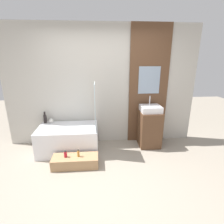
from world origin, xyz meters
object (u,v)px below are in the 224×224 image
at_px(bottle_soap_secondary, 78,153).
at_px(wooden_step_bench, 75,161).
at_px(bathtub, 69,139).
at_px(vase_tall_dark, 45,118).
at_px(vase_round_light, 51,121).
at_px(bottle_soap_primary, 66,154).
at_px(sink, 151,109).

bearing_deg(bottle_soap_secondary, wooden_step_bench, 180.00).
relative_size(bathtub, vase_tall_dark, 4.88).
distance_m(wooden_step_bench, vase_round_light, 1.16).
xyz_separation_m(wooden_step_bench, bottle_soap_secondary, (0.06, 0.00, 0.16)).
bearing_deg(vase_tall_dark, wooden_step_bench, -50.60).
height_order(vase_tall_dark, bottle_soap_primary, vase_tall_dark).
bearing_deg(bathtub, bottle_soap_primary, -86.98).
xyz_separation_m(vase_tall_dark, bottle_soap_secondary, (0.79, -0.88, -0.38)).
relative_size(sink, bottle_soap_secondary, 3.06).
relative_size(vase_tall_dark, bottle_soap_primary, 2.04).
distance_m(wooden_step_bench, bottle_soap_secondary, 0.17).
distance_m(bathtub, bottle_soap_secondary, 0.64).
bearing_deg(bottle_soap_primary, sink, 22.03).
xyz_separation_m(bathtub, vase_round_light, (-0.40, 0.28, 0.32)).
height_order(bathtub, sink, sink).
xyz_separation_m(vase_tall_dark, bottle_soap_primary, (0.56, -0.88, -0.39)).
xyz_separation_m(wooden_step_bench, vase_round_light, (-0.60, 0.87, 0.49)).
relative_size(sink, bottle_soap_primary, 3.49).
relative_size(wooden_step_bench, bottle_soap_primary, 6.80).
height_order(wooden_step_bench, sink, sink).
xyz_separation_m(sink, vase_round_light, (-2.16, 0.16, -0.27)).
xyz_separation_m(bathtub, sink, (1.76, 0.11, 0.59)).
xyz_separation_m(vase_round_light, bottle_soap_secondary, (0.66, -0.87, -0.33)).
bearing_deg(vase_round_light, bathtub, -34.74).
relative_size(wooden_step_bench, sink, 1.94).
relative_size(bathtub, bottle_soap_primary, 9.96).
xyz_separation_m(bathtub, bottle_soap_secondary, (0.26, -0.59, -0.01)).
bearing_deg(bottle_soap_secondary, vase_tall_dark, 131.74).
bearing_deg(vase_tall_dark, bathtub, -29.05).
relative_size(bathtub, wooden_step_bench, 1.47).
bearing_deg(bottle_soap_secondary, vase_round_light, 127.29).
height_order(wooden_step_bench, vase_round_light, vase_round_light).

